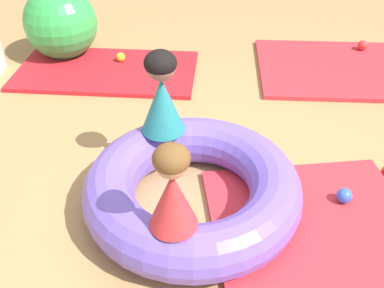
# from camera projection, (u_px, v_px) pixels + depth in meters

# --- Properties ---
(ground_plane) EXTENTS (8.00, 8.00, 0.00)m
(ground_plane) POSITION_uv_depth(u_px,v_px,m) (215.00, 208.00, 2.71)
(ground_plane) COLOR tan
(gym_mat_far_right) EXTENTS (1.73, 1.04, 0.04)m
(gym_mat_far_right) POSITION_uv_depth(u_px,v_px,m) (107.00, 71.00, 4.14)
(gym_mat_far_right) COLOR red
(gym_mat_far_right) RESTS_ON ground
(gym_mat_near_right) EXTENTS (1.68, 1.28, 0.04)m
(gym_mat_near_right) POSITION_uv_depth(u_px,v_px,m) (344.00, 69.00, 4.18)
(gym_mat_near_right) COLOR red
(gym_mat_near_right) RESTS_ON ground
(gym_mat_far_left) EXTENTS (1.30, 1.29, 0.04)m
(gym_mat_far_left) POSITION_uv_depth(u_px,v_px,m) (317.00, 233.00, 2.52)
(gym_mat_far_left) COLOR red
(gym_mat_far_left) RESTS_ON ground
(inflatable_cushion) EXTENTS (1.30, 1.30, 0.31)m
(inflatable_cushion) POSITION_uv_depth(u_px,v_px,m) (192.00, 188.00, 2.63)
(inflatable_cushion) COLOR #7056D1
(inflatable_cushion) RESTS_ON ground
(child_in_teal) EXTENTS (0.32, 0.32, 0.55)m
(child_in_teal) POSITION_uv_depth(u_px,v_px,m) (162.00, 93.00, 2.70)
(child_in_teal) COLOR teal
(child_in_teal) RESTS_ON inflatable_cushion
(child_in_red) EXTENTS (0.27, 0.27, 0.48)m
(child_in_red) POSITION_uv_depth(u_px,v_px,m) (172.00, 189.00, 2.05)
(child_in_red) COLOR red
(child_in_red) RESTS_ON inflatable_cushion
(play_ball_yellow) EXTENTS (0.09, 0.09, 0.09)m
(play_ball_yellow) POSITION_uv_depth(u_px,v_px,m) (121.00, 57.00, 4.24)
(play_ball_yellow) COLOR yellow
(play_ball_yellow) RESTS_ON gym_mat_far_right
(play_ball_red) EXTENTS (0.10, 0.10, 0.10)m
(play_ball_red) POSITION_uv_depth(u_px,v_px,m) (363.00, 45.00, 4.44)
(play_ball_red) COLOR red
(play_ball_red) RESTS_ON gym_mat_near_right
(play_ball_blue) EXTENTS (0.09, 0.09, 0.09)m
(play_ball_blue) POSITION_uv_depth(u_px,v_px,m) (344.00, 196.00, 2.67)
(play_ball_blue) COLOR blue
(play_ball_blue) RESTS_ON gym_mat_far_left
(exercise_ball_large) EXTENTS (0.70, 0.70, 0.70)m
(exercise_ball_large) POSITION_uv_depth(u_px,v_px,m) (61.00, 23.00, 4.23)
(exercise_ball_large) COLOR green
(exercise_ball_large) RESTS_ON ground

